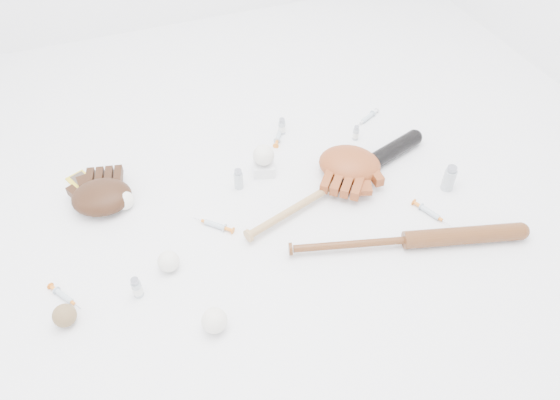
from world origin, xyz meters
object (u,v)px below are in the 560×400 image
object	(u,v)px
bat_dark	(338,182)
bat_wood	(407,240)
glove_dark	(102,197)
pedestal	(264,168)

from	to	relation	value
bat_dark	bat_wood	distance (m)	0.34
bat_wood	glove_dark	xyz separation A→B (m)	(-0.90, 0.54, 0.01)
bat_wood	glove_dark	world-z (taller)	glove_dark
bat_wood	pedestal	distance (m)	0.60
bat_wood	pedestal	world-z (taller)	bat_wood
bat_dark	bat_wood	xyz separation A→B (m)	(0.09, -0.32, -0.00)
bat_dark	glove_dark	bearing A→B (deg)	147.04
bat_dark	glove_dark	size ratio (longest dim) A/B	3.50
glove_dark	pedestal	distance (m)	0.59
pedestal	bat_dark	bearing A→B (deg)	-39.27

